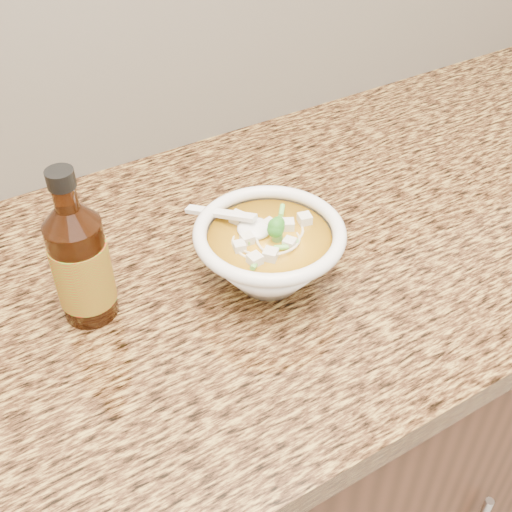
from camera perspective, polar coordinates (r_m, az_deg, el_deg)
cabinet at (r=1.24m, az=-4.02°, el=-17.80°), size 4.00×0.65×0.86m
counter_slab at (r=0.89m, az=-5.36°, el=-2.55°), size 4.00×0.68×0.04m
soup_bowl at (r=0.83m, az=1.17°, el=0.24°), size 0.19×0.21×0.11m
hot_sauce_bottle at (r=0.79m, az=-15.29°, el=-0.67°), size 0.08×0.08×0.21m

